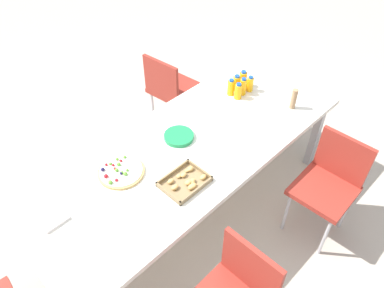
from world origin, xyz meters
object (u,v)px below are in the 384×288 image
(party_table, at_px, (189,152))
(cardboard_tube, at_px, (294,99))
(juice_bottle_5, at_px, (238,91))
(snack_tray, at_px, (185,182))
(chair_far_left, at_px, (330,180))
(juice_bottle_3, at_px, (250,84))
(juice_bottle_1, at_px, (236,83))
(plate_stack, at_px, (179,136))
(fruit_pizza, at_px, (121,171))
(napkin_stack, at_px, (52,218))
(juice_bottle_2, at_px, (231,87))
(juice_bottle_0, at_px, (243,79))
(chair_near_left, at_px, (170,87))
(juice_bottle_4, at_px, (243,87))

(party_table, relative_size, cardboard_tube, 14.53)
(juice_bottle_5, height_order, snack_tray, juice_bottle_5)
(chair_far_left, bearing_deg, juice_bottle_3, -14.08)
(juice_bottle_1, bearing_deg, cardboard_tube, 104.97)
(juice_bottle_1, relative_size, cardboard_tube, 0.82)
(plate_stack, xyz_separation_m, cardboard_tube, (-0.85, 0.37, 0.07))
(fruit_pizza, distance_m, snack_tray, 0.43)
(snack_tray, bearing_deg, party_table, -138.67)
(juice_bottle_5, bearing_deg, napkin_stack, -0.65)
(juice_bottle_5, xyz_separation_m, fruit_pizza, (1.15, -0.02, -0.05))
(chair_far_left, bearing_deg, juice_bottle_1, -9.28)
(juice_bottle_2, bearing_deg, juice_bottle_0, -178.61)
(juice_bottle_2, bearing_deg, juice_bottle_1, -174.80)
(party_table, bearing_deg, plate_stack, -96.30)
(party_table, xyz_separation_m, plate_stack, (-0.01, -0.11, 0.07))
(chair_near_left, relative_size, plate_stack, 3.92)
(juice_bottle_3, relative_size, juice_bottle_5, 0.99)
(juice_bottle_3, distance_m, napkin_stack, 1.80)
(party_table, height_order, chair_near_left, chair_near_left)
(juice_bottle_2, distance_m, napkin_stack, 1.65)
(plate_stack, bearing_deg, juice_bottle_2, -173.05)
(party_table, bearing_deg, juice_bottle_4, -170.33)
(fruit_pizza, xyz_separation_m, napkin_stack, (0.50, 0.00, -0.00))
(chair_far_left, distance_m, plate_stack, 1.12)
(juice_bottle_2, bearing_deg, party_table, 16.07)
(plate_stack, bearing_deg, snack_tray, 51.69)
(juice_bottle_0, height_order, napkin_stack, juice_bottle_0)
(juice_bottle_0, relative_size, juice_bottle_5, 1.05)
(juice_bottle_2, distance_m, snack_tray, 1.00)
(chair_far_left, bearing_deg, juice_bottle_5, -5.18)
(chair_far_left, height_order, cardboard_tube, cardboard_tube)
(cardboard_tube, bearing_deg, juice_bottle_3, -81.67)
(juice_bottle_0, bearing_deg, plate_stack, 5.88)
(fruit_pizza, height_order, napkin_stack, fruit_pizza)
(cardboard_tube, bearing_deg, snack_tray, -2.15)
(juice_bottle_2, bearing_deg, juice_bottle_4, 136.87)
(juice_bottle_0, xyz_separation_m, plate_stack, (0.81, 0.08, -0.05))
(party_table, height_order, fruit_pizza, fruit_pizza)
(napkin_stack, height_order, cardboard_tube, cardboard_tube)
(party_table, distance_m, juice_bottle_3, 0.83)
(juice_bottle_4, distance_m, napkin_stack, 1.72)
(chair_near_left, height_order, juice_bottle_3, juice_bottle_3)
(chair_far_left, xyz_separation_m, juice_bottle_2, (-0.04, -0.99, 0.29))
(juice_bottle_5, distance_m, cardboard_tube, 0.43)
(chair_near_left, relative_size, juice_bottle_1, 6.00)
(juice_bottle_0, height_order, juice_bottle_1, juice_bottle_0)
(juice_bottle_4, bearing_deg, fruit_pizza, -0.71)
(juice_bottle_3, xyz_separation_m, juice_bottle_4, (0.08, -0.01, 0.01))
(chair_near_left, bearing_deg, napkin_stack, -72.28)
(party_table, xyz_separation_m, napkin_stack, (0.98, -0.14, 0.06))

